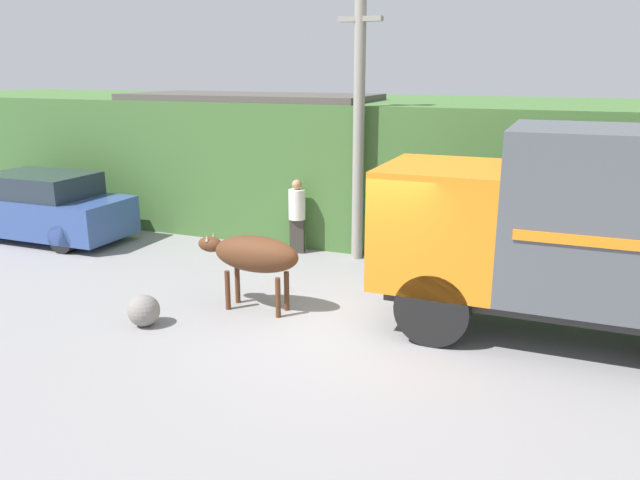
{
  "coord_description": "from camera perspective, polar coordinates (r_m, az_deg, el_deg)",
  "views": [
    {
      "loc": [
        2.97,
        -8.82,
        4.05
      ],
      "look_at": [
        -0.79,
        0.5,
        1.27
      ],
      "focal_mm": 35.0,
      "sensor_mm": 36.0,
      "label": 1
    }
  ],
  "objects": [
    {
      "name": "cargo_truck",
      "position": [
        9.92,
        24.66,
        0.94
      ],
      "size": [
        6.33,
        2.25,
        3.24
      ],
      "rotation": [
        0.0,
        0.0,
        0.05
      ],
      "color": "#2D2D2D",
      "rests_on": "ground_plane"
    },
    {
      "name": "building_backdrop",
      "position": [
        16.21,
        -6.27,
        7.14
      ],
      "size": [
        6.3,
        2.7,
        3.43
      ],
      "color": "#C6B793",
      "rests_on": "ground_plane"
    },
    {
      "name": "hillside_embankment",
      "position": [
        16.14,
        11.19,
        6.58
      ],
      "size": [
        32.0,
        5.9,
        3.28
      ],
      "color": "#426B33",
      "rests_on": "ground_plane"
    },
    {
      "name": "ground_plane",
      "position": [
        10.15,
        3.12,
        -8.06
      ],
      "size": [
        60.0,
        60.0,
        0.0
      ],
      "primitive_type": "plane",
      "color": "gray"
    },
    {
      "name": "pedestrian_on_hill",
      "position": [
        13.97,
        -2.11,
        2.46
      ],
      "size": [
        0.46,
        0.46,
        1.67
      ],
      "rotation": [
        0.0,
        0.0,
        3.41
      ],
      "color": "#38332D",
      "rests_on": "ground_plane"
    },
    {
      "name": "parked_suv",
      "position": [
        16.59,
        -24.22,
        2.74
      ],
      "size": [
        4.5,
        1.8,
        1.62
      ],
      "rotation": [
        0.0,
        0.0,
        -0.07
      ],
      "color": "#334C8C",
      "rests_on": "ground_plane"
    },
    {
      "name": "brown_cow",
      "position": [
        10.63,
        -6.09,
        -1.35
      ],
      "size": [
        1.9,
        0.62,
        1.32
      ],
      "rotation": [
        0.0,
        0.0,
        -0.03
      ],
      "color": "#512D19",
      "rests_on": "ground_plane"
    },
    {
      "name": "utility_pole",
      "position": [
        13.24,
        3.57,
        10.65
      ],
      "size": [
        0.9,
        0.24,
        5.67
      ],
      "color": "gray",
      "rests_on": "ground_plane"
    },
    {
      "name": "roadside_rock",
      "position": [
        10.54,
        -15.81,
        -6.22
      ],
      "size": [
        0.52,
        0.52,
        0.52
      ],
      "color": "gray",
      "rests_on": "ground_plane"
    }
  ]
}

